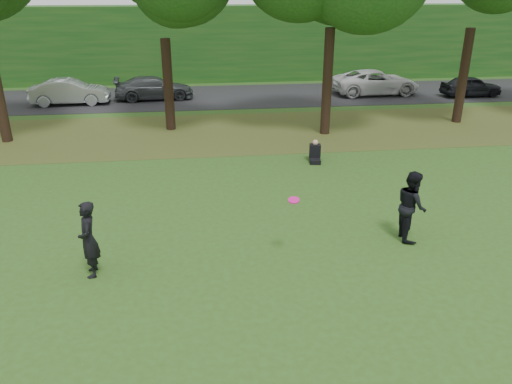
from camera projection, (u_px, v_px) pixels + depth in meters
ground at (288, 290)px, 11.11m from camera, size 120.00×120.00×0.00m
leaf_litter at (236, 132)px, 23.01m from camera, size 60.00×7.00×0.01m
street at (225, 96)px, 30.34m from camera, size 70.00×7.00×0.02m
far_hedge at (218, 43)px, 34.87m from camera, size 70.00×3.00×5.00m
player_left at (88, 239)px, 11.38m from camera, size 0.54×0.73×1.84m
player_right at (411, 206)px, 13.07m from camera, size 0.81×0.99×1.89m
parked_cars at (226, 87)px, 29.31m from camera, size 36.67×3.53×1.47m
frisbee at (294, 200)px, 11.81m from camera, size 0.31×0.30×0.11m
seated_person at (315, 153)px, 19.13m from camera, size 0.53×0.79×0.83m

